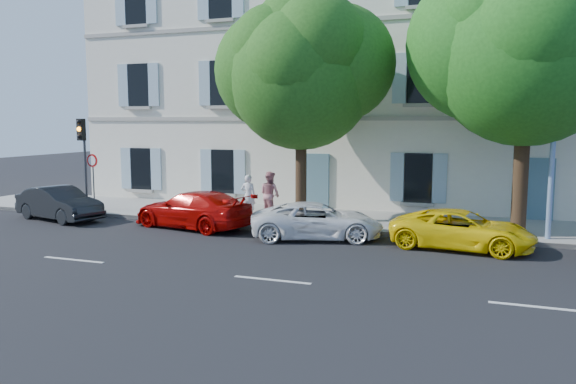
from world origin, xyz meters
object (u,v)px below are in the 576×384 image
at_px(car_yellow_supercar, 462,230).
at_px(tree_left, 301,77).
at_px(pedestrian_b, 270,194).
at_px(car_dark_sedan, 59,203).
at_px(pedestrian_a, 248,196).
at_px(car_red_coupe, 193,209).
at_px(street_lamp, 557,89).
at_px(road_sign, 93,170).
at_px(traffic_light, 83,144).
at_px(car_white_coupe, 317,221).
at_px(tree_right, 527,53).

distance_m(car_yellow_supercar, tree_left, 7.98).
xyz_separation_m(tree_left, pedestrian_b, (-1.38, 0.32, -4.43)).
distance_m(car_yellow_supercar, pedestrian_b, 7.73).
xyz_separation_m(car_dark_sedan, pedestrian_a, (7.07, 2.44, 0.32)).
relative_size(car_red_coupe, street_lamp, 0.56).
relative_size(road_sign, street_lamp, 0.29).
xyz_separation_m(traffic_light, pedestrian_b, (7.97, 1.02, -1.88)).
xyz_separation_m(car_yellow_supercar, street_lamp, (2.55, 1.60, 4.27)).
bearing_deg(car_red_coupe, car_dark_sedan, -74.43).
xyz_separation_m(car_yellow_supercar, road_sign, (-14.95, 1.69, 1.27)).
height_order(car_red_coupe, car_white_coupe, car_red_coupe).
bearing_deg(street_lamp, road_sign, 179.72).
relative_size(car_white_coupe, pedestrian_b, 2.41).
xyz_separation_m(tree_right, road_sign, (-16.62, -0.32, -4.16)).
distance_m(tree_right, street_lamp, 1.51).
bearing_deg(pedestrian_a, road_sign, 4.58).
bearing_deg(tree_left, pedestrian_b, 166.85).
distance_m(car_white_coupe, traffic_light, 11.01).
relative_size(car_dark_sedan, car_white_coupe, 0.93).
height_order(car_yellow_supercar, tree_right, tree_right).
height_order(car_yellow_supercar, traffic_light, traffic_light).
bearing_deg(street_lamp, car_white_coupe, -167.04).
height_order(car_yellow_supercar, tree_left, tree_left).
relative_size(car_dark_sedan, pedestrian_a, 2.41).
xyz_separation_m(tree_right, street_lamp, (0.88, -0.41, -1.16)).
bearing_deg(car_white_coupe, traffic_light, 64.60).
bearing_deg(tree_right, street_lamp, -24.91).
height_order(tree_right, road_sign, tree_right).
bearing_deg(pedestrian_b, car_red_coupe, 72.97).
bearing_deg(traffic_light, pedestrian_a, 7.02).
distance_m(tree_left, road_sign, 9.75).
height_order(car_red_coupe, pedestrian_b, pedestrian_b).
height_order(street_lamp, pedestrian_b, street_lamp).
bearing_deg(pedestrian_b, car_white_coupe, 162.67).
bearing_deg(car_dark_sedan, car_red_coupe, -71.88).
xyz_separation_m(car_yellow_supercar, tree_left, (-5.91, 2.19, 4.88)).
relative_size(car_dark_sedan, pedestrian_b, 2.23).
relative_size(car_yellow_supercar, tree_left, 0.52).
bearing_deg(car_red_coupe, tree_left, 131.24).
bearing_deg(car_red_coupe, pedestrian_a, 161.24).
distance_m(traffic_light, road_sign, 1.13).
bearing_deg(tree_left, pedestrian_a, 175.37).
bearing_deg(pedestrian_a, car_white_coupe, 144.49).
bearing_deg(tree_right, car_white_coupe, -161.85).
relative_size(car_dark_sedan, tree_left, 0.49).
xyz_separation_m(car_dark_sedan, tree_right, (16.88, 2.08, 5.36)).
height_order(road_sign, pedestrian_a, road_sign).
xyz_separation_m(car_red_coupe, car_yellow_supercar, (9.42, -0.26, -0.09)).
relative_size(road_sign, pedestrian_b, 1.32).
relative_size(car_dark_sedan, car_red_coupe, 0.86).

